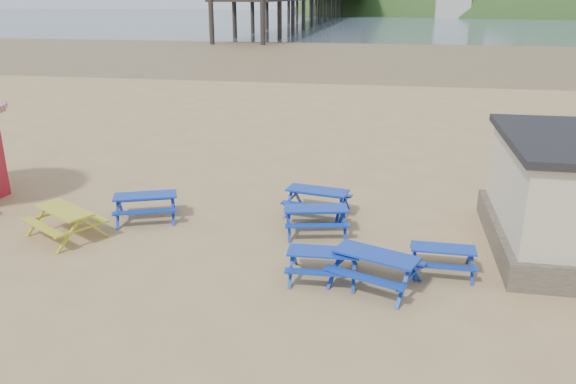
# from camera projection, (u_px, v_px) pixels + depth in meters

# --- Properties ---
(ground) EXTENTS (400.00, 400.00, 0.00)m
(ground) POSITION_uv_depth(u_px,v_px,m) (242.00, 241.00, 15.79)
(ground) COLOR tan
(ground) RESTS_ON ground
(wet_sand) EXTENTS (400.00, 400.00, 0.00)m
(wet_sand) POSITION_uv_depth(u_px,v_px,m) (361.00, 54.00, 66.83)
(wet_sand) COLOR olive
(wet_sand) RESTS_ON ground
(sea) EXTENTS (400.00, 400.00, 0.00)m
(sea) POSITION_uv_depth(u_px,v_px,m) (384.00, 18.00, 173.54)
(sea) COLOR #475865
(sea) RESTS_ON ground
(picnic_table_blue_a) EXTENTS (2.29, 2.08, 0.79)m
(picnic_table_blue_a) POSITION_uv_depth(u_px,v_px,m) (146.00, 207.00, 17.23)
(picnic_table_blue_a) COLOR #1A26A5
(picnic_table_blue_a) RESTS_ON ground
(picnic_table_blue_b) EXTENTS (2.15, 1.85, 0.80)m
(picnic_table_blue_b) POSITION_uv_depth(u_px,v_px,m) (317.00, 201.00, 17.64)
(picnic_table_blue_b) COLOR #1A26A5
(picnic_table_blue_b) RESTS_ON ground
(picnic_table_blue_c) EXTENTS (2.08, 1.81, 0.76)m
(picnic_table_blue_c) POSITION_uv_depth(u_px,v_px,m) (316.00, 220.00, 16.24)
(picnic_table_blue_c) COLOR #1A26A5
(picnic_table_blue_c) RESTS_ON ground
(picnic_table_blue_d) EXTENTS (1.79, 1.47, 0.72)m
(picnic_table_blue_d) POSITION_uv_depth(u_px,v_px,m) (323.00, 264.00, 13.59)
(picnic_table_blue_d) COLOR #1A26A5
(picnic_table_blue_d) RESTS_ON ground
(picnic_table_blue_e) EXTENTS (2.41, 2.19, 0.82)m
(picnic_table_blue_e) POSITION_uv_depth(u_px,v_px,m) (375.00, 269.00, 13.23)
(picnic_table_blue_e) COLOR #1A26A5
(picnic_table_blue_e) RESTS_ON ground
(picnic_table_blue_f) EXTENTS (1.58, 1.28, 0.66)m
(picnic_table_blue_f) POSITION_uv_depth(u_px,v_px,m) (442.00, 260.00, 13.92)
(picnic_table_blue_f) COLOR #1A26A5
(picnic_table_blue_f) RESTS_ON ground
(picnic_table_yellow) EXTENTS (2.53, 2.39, 0.83)m
(picnic_table_yellow) POSITION_uv_depth(u_px,v_px,m) (66.00, 223.00, 15.93)
(picnic_table_yellow) COLOR #AAA313
(picnic_table_yellow) RESTS_ON ground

